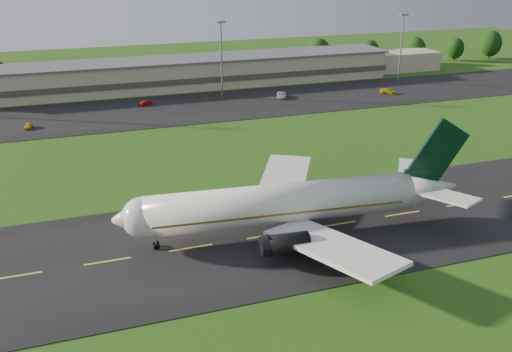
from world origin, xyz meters
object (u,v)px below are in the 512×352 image
object	(u,v)px
service_vehicle_c	(281,95)
service_vehicle_d	(388,91)
service_vehicle_b	(146,103)
light_mast_centre	(221,50)
terminal	(212,71)
light_mast_east	(402,40)
service_vehicle_a	(28,126)
airliner	(287,204)

from	to	relation	value
service_vehicle_c	service_vehicle_d	xyz separation A→B (m)	(30.08, -5.19, -0.06)
service_vehicle_b	service_vehicle_c	distance (m)	36.34
light_mast_centre	terminal	bearing A→B (deg)	85.05
service_vehicle_c	light_mast_east	bearing A→B (deg)	31.28
terminal	light_mast_centre	xyz separation A→B (m)	(-1.40, -16.18, 8.75)
service_vehicle_a	service_vehicle_b	size ratio (longest dim) A/B	0.96
airliner	light_mast_centre	world-z (taller)	light_mast_centre
light_mast_centre	light_mast_east	world-z (taller)	same
airliner	terminal	bearing A→B (deg)	86.68
airliner	light_mast_centre	distance (m)	81.55
service_vehicle_d	service_vehicle_c	bearing A→B (deg)	112.53
service_vehicle_a	light_mast_centre	bearing A→B (deg)	25.87
terminal	service_vehicle_c	world-z (taller)	terminal
service_vehicle_a	service_vehicle_c	bearing A→B (deg)	17.29
airliner	light_mast_east	bearing A→B (deg)	54.87
airliner	service_vehicle_d	size ratio (longest dim) A/B	10.94
light_mast_east	service_vehicle_d	bearing A→B (deg)	-131.98
airliner	service_vehicle_b	xyz separation A→B (m)	(-7.96, 78.49, -3.96)
light_mast_centre	service_vehicle_a	world-z (taller)	light_mast_centre
light_mast_east	light_mast_centre	bearing A→B (deg)	180.00
terminal	service_vehicle_d	distance (m)	51.56
terminal	service_vehicle_a	xyz separation A→B (m)	(-50.66, -30.04, -3.29)
light_mast_centre	light_mast_east	distance (m)	55.00
service_vehicle_b	service_vehicle_d	xyz separation A→B (m)	(66.17, -9.42, 0.08)
light_mast_centre	service_vehicle_d	bearing A→B (deg)	-13.71
light_mast_centre	service_vehicle_d	size ratio (longest dim) A/B	4.34
service_vehicle_c	light_mast_centre	bearing A→B (deg)	-178.15
airliner	light_mast_centre	xyz separation A→B (m)	(13.11, 80.08, 8.08)
terminal	service_vehicle_c	xyz separation A→B (m)	(13.62, -22.00, -3.15)
light_mast_centre	service_vehicle_b	bearing A→B (deg)	-175.70
light_mast_centre	light_mast_east	size ratio (longest dim) A/B	1.00
service_vehicle_a	service_vehicle_b	world-z (taller)	service_vehicle_b
service_vehicle_b	terminal	bearing A→B (deg)	-80.63
terminal	light_mast_centre	bearing A→B (deg)	-94.95
service_vehicle_a	light_mast_east	bearing A→B (deg)	17.72
light_mast_east	service_vehicle_d	distance (m)	19.03
airliner	service_vehicle_b	bearing A→B (deg)	101.04
light_mast_east	service_vehicle_a	xyz separation A→B (m)	(-104.26, -13.86, -12.04)
terminal	service_vehicle_d	bearing A→B (deg)	-31.89
light_mast_centre	service_vehicle_d	xyz separation A→B (m)	(45.10, -11.00, -11.96)
terminal	service_vehicle_d	size ratio (longest dim) A/B	30.95
service_vehicle_d	service_vehicle_b	bearing A→B (deg)	114.22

